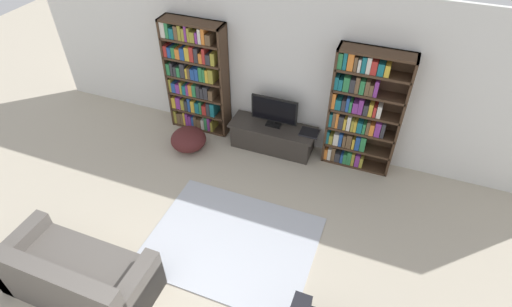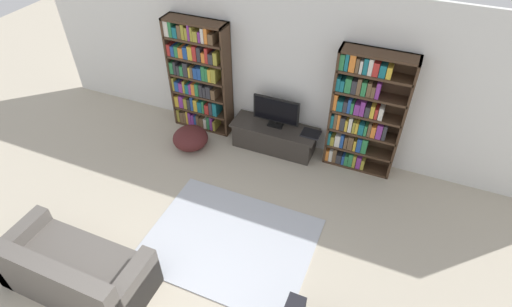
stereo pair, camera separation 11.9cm
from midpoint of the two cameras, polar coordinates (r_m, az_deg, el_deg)
wall_back at (r=6.14m, az=4.34°, el=11.68°), size 8.80×0.06×2.60m
bookshelf_left at (r=6.71m, az=-9.15°, el=10.65°), size 1.03×0.30×1.93m
bookshelf_right at (r=5.99m, az=14.13°, el=5.84°), size 1.03×0.30×1.93m
tv_stand at (r=6.54m, az=1.85°, el=2.39°), size 1.39×0.49×0.43m
television at (r=6.29m, az=2.07°, el=6.05°), size 0.75×0.16×0.50m
laptop at (r=6.30m, az=7.09°, el=2.98°), size 0.30×0.24×0.03m
area_rug at (r=5.33m, az=-4.12°, el=-12.50°), size 2.12×1.65×0.02m
couch_left_sectional at (r=5.14m, az=-24.93°, el=-15.70°), size 1.72×0.81×0.84m
beanbag_ottoman at (r=6.65m, az=-10.12°, el=2.00°), size 0.58×0.58×0.36m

